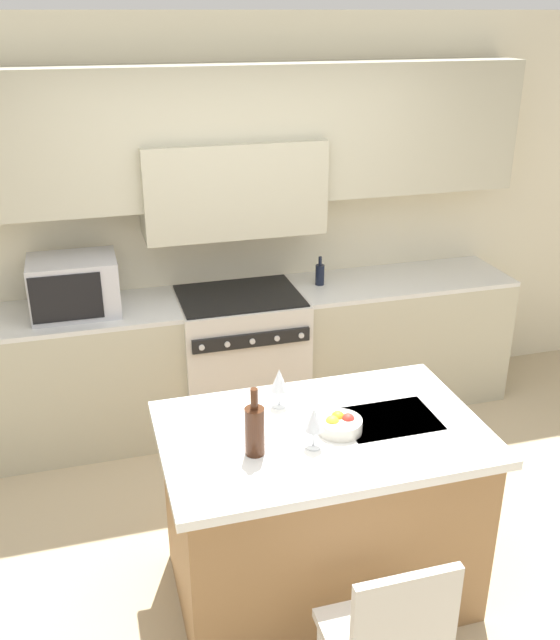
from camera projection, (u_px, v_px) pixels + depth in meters
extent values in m
plane|color=tan|center=(311.00, 570.00, 3.74)|extent=(10.00, 10.00, 0.00)
cube|color=beige|center=(226.00, 223.00, 4.91)|extent=(10.00, 0.06, 2.70)
cube|color=#B2AD93|center=(230.00, 135.00, 4.49)|extent=(3.92, 0.34, 0.85)
cube|color=#B2AD93|center=(232.00, 187.00, 4.59)|extent=(1.17, 0.40, 0.60)
cube|color=#B2AD93|center=(64.00, 382.00, 4.67)|extent=(1.54, 0.62, 0.91)
cube|color=silver|center=(54.00, 316.00, 4.48)|extent=(1.54, 0.62, 0.03)
cube|color=#B2AD93|center=(397.00, 340.00, 5.27)|extent=(1.54, 0.62, 0.91)
cube|color=silver|center=(401.00, 280.00, 5.08)|extent=(1.54, 0.62, 0.03)
cube|color=beige|center=(241.00, 359.00, 4.95)|extent=(0.83, 0.66, 0.94)
cube|color=black|center=(239.00, 296.00, 4.76)|extent=(0.80, 0.61, 0.01)
cube|color=black|center=(252.00, 340.00, 4.53)|extent=(0.77, 0.02, 0.09)
cylinder|color=silver|center=(202.00, 347.00, 4.43)|extent=(0.04, 0.02, 0.04)
cylinder|color=silver|center=(227.00, 344.00, 4.48)|extent=(0.04, 0.02, 0.04)
cylinder|color=silver|center=(252.00, 341.00, 4.52)|extent=(0.04, 0.02, 0.04)
cylinder|color=silver|center=(277.00, 338.00, 4.56)|extent=(0.04, 0.02, 0.04)
cylinder|color=silver|center=(301.00, 335.00, 4.60)|extent=(0.04, 0.02, 0.04)
cube|color=#B7B7BC|center=(74.00, 286.00, 4.44)|extent=(0.54, 0.41, 0.36)
cube|color=black|center=(66.00, 298.00, 4.25)|extent=(0.42, 0.01, 0.29)
cube|color=olive|center=(320.00, 516.00, 3.46)|extent=(1.39, 0.87, 0.89)
cube|color=white|center=(322.00, 433.00, 3.27)|extent=(1.48, 0.94, 0.04)
cube|color=#2D2D30|center=(389.00, 420.00, 3.35)|extent=(0.44, 0.32, 0.01)
cylinder|color=#B2B2B7|center=(374.00, 400.00, 3.51)|extent=(0.02, 0.02, 0.00)
cube|color=beige|center=(380.00, 639.00, 2.74)|extent=(0.42, 0.40, 0.04)
cube|color=beige|center=(405.00, 627.00, 2.49)|extent=(0.40, 0.04, 0.46)
cylinder|color=#422314|center=(255.00, 431.00, 3.04)|extent=(0.09, 0.09, 0.22)
cylinder|color=#422314|center=(254.00, 399.00, 2.98)|extent=(0.03, 0.03, 0.10)
cylinder|color=white|center=(313.00, 446.00, 3.13)|extent=(0.08, 0.08, 0.01)
cylinder|color=white|center=(314.00, 438.00, 3.11)|extent=(0.01, 0.01, 0.08)
cone|color=white|center=(314.00, 419.00, 3.07)|extent=(0.08, 0.08, 0.11)
cylinder|color=white|center=(279.00, 405.00, 3.45)|extent=(0.08, 0.08, 0.01)
cylinder|color=white|center=(279.00, 398.00, 3.44)|extent=(0.01, 0.01, 0.08)
cone|color=white|center=(279.00, 380.00, 3.40)|extent=(0.08, 0.08, 0.11)
cylinder|color=silver|center=(340.00, 425.00, 3.24)|extent=(0.20, 0.20, 0.06)
sphere|color=gold|center=(332.00, 422.00, 3.22)|extent=(0.06, 0.06, 0.06)
sphere|color=red|center=(348.00, 420.00, 3.24)|extent=(0.06, 0.06, 0.06)
sphere|color=gold|center=(338.00, 418.00, 3.25)|extent=(0.06, 0.06, 0.06)
cylinder|color=black|center=(320.00, 275.00, 4.94)|extent=(0.06, 0.06, 0.14)
cylinder|color=black|center=(320.00, 261.00, 4.89)|extent=(0.02, 0.02, 0.06)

